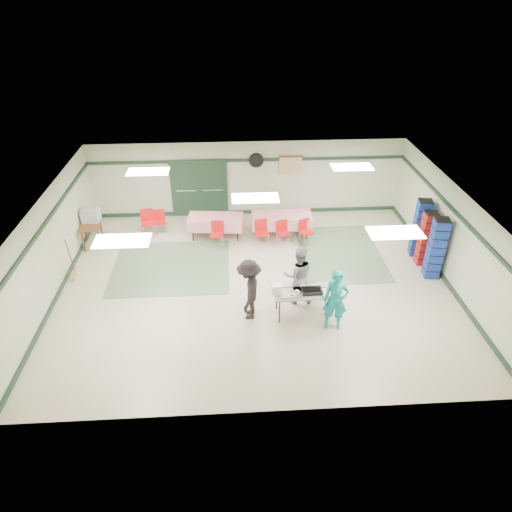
{
  "coord_description": "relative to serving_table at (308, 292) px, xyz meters",
  "views": [
    {
      "loc": [
        -0.64,
        -10.66,
        7.62
      ],
      "look_at": [
        0.0,
        -0.3,
        1.11
      ],
      "focal_mm": 32.0,
      "sensor_mm": 36.0,
      "label": 1
    }
  ],
  "objects": [
    {
      "name": "serving_table",
      "position": [
        0.0,
        0.0,
        0.0
      ],
      "size": [
        1.79,
        0.76,
        0.76
      ],
      "rotation": [
        0.0,
        0.0,
        0.02
      ],
      "color": "#A9A9A4",
      "rests_on": "floor"
    },
    {
      "name": "double_door_left",
      "position": [
        -3.46,
        5.91,
        0.34
      ],
      "size": [
        0.9,
        0.06,
        2.1
      ],
      "primitive_type": "cube",
      "color": "#939693",
      "rests_on": "floor"
    },
    {
      "name": "baseboard_right",
      "position": [
        4.21,
        1.47,
        -0.65
      ],
      "size": [
        0.06,
        9.0,
        0.12
      ],
      "primitive_type": "cube",
      "rotation": [
        0.0,
        0.0,
        1.57
      ],
      "color": "#1C3322",
      "rests_on": "floor"
    },
    {
      "name": "wall_front",
      "position": [
        -1.26,
        -3.03,
        0.64
      ],
      "size": [
        11.0,
        0.0,
        11.0
      ],
      "primitive_type": "plane",
      "rotation": [
        -1.57,
        0.0,
        0.0
      ],
      "color": "beige",
      "rests_on": "floor"
    },
    {
      "name": "green_patch_b",
      "position": [
        1.54,
        2.97,
        -0.71
      ],
      "size": [
        2.5,
        3.5,
        0.01
      ],
      "primitive_type": "cube",
      "color": "#637E5C",
      "rests_on": "floor"
    },
    {
      "name": "wall_right",
      "position": [
        4.24,
        1.47,
        0.64
      ],
      "size": [
        0.0,
        9.0,
        9.0
      ],
      "primitive_type": "plane",
      "rotation": [
        1.57,
        0.0,
        -1.57
      ],
      "color": "beige",
      "rests_on": "floor"
    },
    {
      "name": "wall_left",
      "position": [
        -6.76,
        1.47,
        0.64
      ],
      "size": [
        0.0,
        9.0,
        9.0
      ],
      "primitive_type": "plane",
      "rotation": [
        1.57,
        0.0,
        1.57
      ],
      "color": "beige",
      "rests_on": "floor"
    },
    {
      "name": "office_printer",
      "position": [
        -6.41,
        4.24,
        0.24
      ],
      "size": [
        0.53,
        0.46,
        0.42
      ],
      "primitive_type": "cube",
      "rotation": [
        0.0,
        0.0,
        -0.0
      ],
      "color": "#ACADA8",
      "rests_on": "printer_table"
    },
    {
      "name": "sheet_tray_mid",
      "position": [
        -0.08,
        0.11,
        0.06
      ],
      "size": [
        0.61,
        0.47,
        0.02
      ],
      "primitive_type": "cube",
      "rotation": [
        0.0,
        0.0,
        0.02
      ],
      "color": "silver",
      "rests_on": "serving_table"
    },
    {
      "name": "volunteer_dark",
      "position": [
        -1.5,
        0.04,
        0.12
      ],
      "size": [
        0.78,
        1.16,
        1.67
      ],
      "primitive_type": "imported",
      "rotation": [
        0.0,
        0.0,
        -1.72
      ],
      "color": "black",
      "rests_on": "floor"
    },
    {
      "name": "sheet_tray_right",
      "position": [
        0.52,
        -0.09,
        0.06
      ],
      "size": [
        0.56,
        0.43,
        0.02
      ],
      "primitive_type": "cube",
      "rotation": [
        0.0,
        0.0,
        0.02
      ],
      "color": "silver",
      "rests_on": "serving_table"
    },
    {
      "name": "floor",
      "position": [
        -1.26,
        1.47,
        -0.71
      ],
      "size": [
        11.0,
        11.0,
        0.0
      ],
      "primitive_type": "plane",
      "color": "beige",
      "rests_on": "ground"
    },
    {
      "name": "volunteer_teal",
      "position": [
        0.57,
        -0.52,
        0.12
      ],
      "size": [
        0.67,
        0.51,
        1.66
      ],
      "primitive_type": "imported",
      "rotation": [
        0.0,
        0.0,
        -0.2
      ],
      "color": "teal",
      "rests_on": "floor"
    },
    {
      "name": "chair_d",
      "position": [
        -2.35,
        3.69,
        -0.19
      ],
      "size": [
        0.45,
        0.45,
        0.85
      ],
      "rotation": [
        0.0,
        0.0,
        -0.16
      ],
      "color": "red",
      "rests_on": "floor"
    },
    {
      "name": "door_frame",
      "position": [
        -2.99,
        5.89,
        0.34
      ],
      "size": [
        2.0,
        0.03,
        2.15
      ],
      "primitive_type": "cube",
      "color": "#1C3322",
      "rests_on": "floor"
    },
    {
      "name": "scroll_banner",
      "position": [
        0.24,
        5.91,
        1.14
      ],
      "size": [
        0.8,
        0.02,
        0.6
      ],
      "primitive_type": "cube",
      "color": "tan",
      "rests_on": "wall_back"
    },
    {
      "name": "chair_loose_a",
      "position": [
        -4.31,
        4.73,
        -0.22
      ],
      "size": [
        0.44,
        0.44,
        0.8
      ],
      "rotation": [
        0.0,
        0.0,
        0.19
      ],
      "color": "red",
      "rests_on": "floor"
    },
    {
      "name": "trim_right",
      "position": [
        4.21,
        1.47,
        1.34
      ],
      "size": [
        0.06,
        9.0,
        0.1
      ],
      "primitive_type": "cube",
      "rotation": [
        0.0,
        0.0,
        1.57
      ],
      "color": "#1C3322",
      "rests_on": "wall_back"
    },
    {
      "name": "chair_loose_b",
      "position": [
        -4.69,
        4.54,
        -0.15
      ],
      "size": [
        0.48,
        0.48,
        0.92
      ],
      "rotation": [
        0.0,
        0.0,
        0.13
      ],
      "color": "red",
      "rests_on": "floor"
    },
    {
      "name": "baking_pan",
      "position": [
        0.07,
        -0.06,
        0.09
      ],
      "size": [
        0.53,
        0.34,
        0.08
      ],
      "primitive_type": "cube",
      "rotation": [
        0.0,
        0.0,
        0.02
      ],
      "color": "black",
      "rests_on": "serving_table"
    },
    {
      "name": "dining_table_a",
      "position": [
        -0.21,
        4.26,
        -0.14
      ],
      "size": [
        2.0,
        0.93,
        0.77
      ],
      "rotation": [
        0.0,
        0.0,
        -0.03
      ],
      "color": "red",
      "rests_on": "floor"
    },
    {
      "name": "baseboard_left",
      "position": [
        -6.73,
        1.47,
        -0.65
      ],
      "size": [
        0.06,
        9.0,
        0.12
      ],
      "primitive_type": "cube",
      "rotation": [
        0.0,
        0.0,
        1.57
      ],
      "color": "#1C3322",
      "rests_on": "floor"
    },
    {
      "name": "trim_back",
      "position": [
        -1.26,
        5.94,
        1.34
      ],
      "size": [
        11.0,
        0.06,
        0.1
      ],
      "primitive_type": "cube",
      "color": "#1C3322",
      "rests_on": "wall_back"
    },
    {
      "name": "chair_c",
      "position": [
        0.49,
        3.68,
        -0.2
      ],
      "size": [
        0.52,
        0.52,
        0.84
      ],
      "rotation": [
        0.0,
        0.0,
        0.42
      ],
      "color": "red",
      "rests_on": "floor"
    },
    {
      "name": "printer_table",
      "position": [
        -6.41,
        3.99,
        -0.07
      ],
      "size": [
        0.75,
        1.03,
        0.74
      ],
      "rotation": [
        0.0,
        0.0,
        0.15
      ],
      "color": "brown",
      "rests_on": "floor"
    },
    {
      "name": "crate_stack_red",
      "position": [
        3.89,
        2.25,
        0.14
      ],
      "size": [
        0.4,
        0.4,
        1.72
      ],
      "primitive_type": "cube",
      "rotation": [
        0.0,
        0.0,
        -0.06
      ],
      "color": "#A4101C",
      "rests_on": "floor"
    },
    {
      "name": "sheet_tray_left",
      "position": [
        -0.5,
        -0.08,
        0.06
      ],
      "size": [
        0.64,
        0.5,
        0.02
      ],
      "primitive_type": "cube",
      "rotation": [
        0.0,
        0.0,
        0.02
      ],
      "color": "silver",
      "rests_on": "serving_table"
    },
    {
      "name": "foam_box_stack",
      "position": [
        -0.82,
        -0.0,
        0.16
      ],
      "size": [
        0.26,
        0.24,
        0.23
      ],
      "primitive_type": "cube",
      "rotation": [
        0.0,
        0.0,
        0.02
      ],
      "color": "white",
      "rests_on": "serving_table"
    },
    {
      "name": "chair_a",
      "position": [
        -0.25,
        3.68,
        -0.22
      ],
      "size": [
        0.45,
        0.46,
        0.82
      ],
      "rotation": [
        0.0,
        0.0,
        0.23
      ],
      "color": "red",
      "rests_on": "floor"
    },
    {
      "name": "wall_back",
      "position": [
        -1.26,
        5.97,
        0.64
      ],
      "size": [
        11.0,
        0.0,
        11.0
      ],
      "primitive_type": "plane",
      "rotation": [
        1.57,
        0.0,
        0.0
      ],
      "color": "beige",
      "rests_on": "floor"
    },
    {
      "name": "baseboard_back",
      "position": [
        -1.26,
        5.94,
        -0.65
      ],
      "size": [
        11.0,
        0.06,
        0.12
      ],
      "primitive_type": "cube",
      "color": "#1C3322",
      "rests_on": "floor"
    },
    {
      "name": "ceiling",
      "position": [
        -1.26,
        1.47,
        1.99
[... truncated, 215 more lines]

